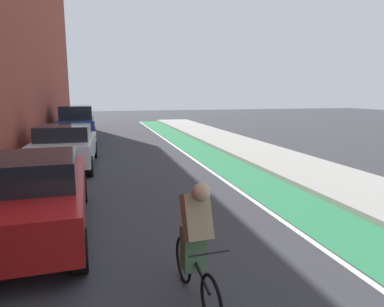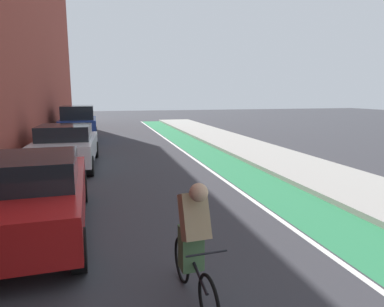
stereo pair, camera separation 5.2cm
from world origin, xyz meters
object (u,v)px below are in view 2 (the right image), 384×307
(parked_sedan_red, at_px, (33,194))
(parked_sedan_white, at_px, (66,145))
(cyclist_mid, at_px, (193,239))
(parked_suv_blue, at_px, (79,123))

(parked_sedan_red, xyz_separation_m, parked_sedan_white, (-0.00, 6.15, 0.00))
(parked_sedan_white, height_order, cyclist_mid, cyclist_mid)
(parked_suv_blue, bearing_deg, parked_sedan_red, -90.00)
(parked_sedan_white, relative_size, parked_suv_blue, 1.06)
(parked_sedan_white, xyz_separation_m, cyclist_mid, (2.32, -8.92, 0.06))
(parked_sedan_white, distance_m, parked_suv_blue, 6.79)
(parked_sedan_red, relative_size, parked_suv_blue, 1.08)
(parked_suv_blue, xyz_separation_m, cyclist_mid, (2.32, -15.71, -0.17))
(parked_sedan_white, xyz_separation_m, parked_suv_blue, (0.00, 6.79, 0.23))
(parked_sedan_white, height_order, parked_suv_blue, parked_suv_blue)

